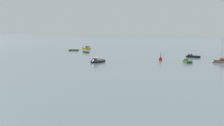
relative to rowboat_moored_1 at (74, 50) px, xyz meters
name	(u,v)px	position (x,y,z in m)	size (l,w,h in m)	color
rowboat_moored_1	(74,50)	(0.00, 0.00, 0.00)	(4.40, 3.68, 0.68)	#23602D
rowboat_moored_2	(86,52)	(10.67, -6.75, 0.00)	(4.49, 3.22, 0.68)	#23602D
sailboat_moored_0	(224,62)	(62.10, -19.84, 0.11)	(6.20, 2.71, 6.72)	gray
motorboat_moored_1	(191,57)	(50.15, -7.81, 0.03)	(4.86, 2.57, 1.59)	black
motorboat_moored_2	(187,62)	(53.65, -23.59, 0.01)	(3.56, 4.25, 1.43)	#23602D
motorboat_moored_4	(96,61)	(33.79, -35.43, 0.10)	(1.81, 5.09, 1.90)	black
motorboat_moored_5	(87,49)	(-0.43, 10.23, 0.12)	(5.53, 4.19, 2.02)	gold
channel_buoy	(160,59)	(45.66, -21.48, 0.27)	(0.90, 0.90, 2.30)	red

